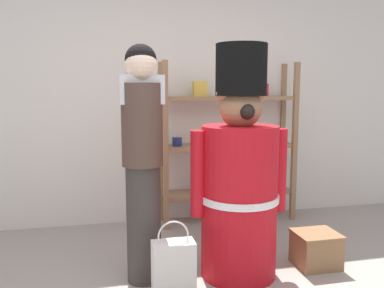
{
  "coord_description": "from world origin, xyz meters",
  "views": [
    {
      "loc": [
        -0.53,
        -1.95,
        1.39
      ],
      "look_at": [
        0.08,
        0.78,
        1.0
      ],
      "focal_mm": 37.12,
      "sensor_mm": 36.0,
      "label": 1
    }
  ],
  "objects_px": {
    "teddy_bear_guard": "(239,181)",
    "display_crate": "(316,249)",
    "merchandise_shelf": "(228,141)",
    "shopping_bag": "(174,269)",
    "person_shopper": "(143,155)"
  },
  "relations": [
    {
      "from": "teddy_bear_guard",
      "to": "shopping_bag",
      "type": "xyz_separation_m",
      "value": [
        -0.54,
        -0.23,
        -0.52
      ]
    },
    {
      "from": "teddy_bear_guard",
      "to": "display_crate",
      "type": "distance_m",
      "value": 0.87
    },
    {
      "from": "teddy_bear_guard",
      "to": "person_shopper",
      "type": "height_order",
      "value": "teddy_bear_guard"
    },
    {
      "from": "shopping_bag",
      "to": "display_crate",
      "type": "bearing_deg",
      "value": 10.97
    },
    {
      "from": "display_crate",
      "to": "merchandise_shelf",
      "type": "bearing_deg",
      "value": 105.08
    },
    {
      "from": "teddy_bear_guard",
      "to": "display_crate",
      "type": "xyz_separation_m",
      "value": [
        0.64,
        -0.01,
        -0.58
      ]
    },
    {
      "from": "display_crate",
      "to": "teddy_bear_guard",
      "type": "bearing_deg",
      "value": 179.53
    },
    {
      "from": "teddy_bear_guard",
      "to": "shopping_bag",
      "type": "relative_size",
      "value": 3.19
    },
    {
      "from": "merchandise_shelf",
      "to": "shopping_bag",
      "type": "xyz_separation_m",
      "value": [
        -0.85,
        -1.46,
        -0.65
      ]
    },
    {
      "from": "teddy_bear_guard",
      "to": "merchandise_shelf",
      "type": "bearing_deg",
      "value": 75.78
    },
    {
      "from": "person_shopper",
      "to": "shopping_bag",
      "type": "xyz_separation_m",
      "value": [
        0.16,
        -0.3,
        -0.73
      ]
    },
    {
      "from": "merchandise_shelf",
      "to": "display_crate",
      "type": "bearing_deg",
      "value": -74.92
    },
    {
      "from": "person_shopper",
      "to": "shopping_bag",
      "type": "relative_size",
      "value": 3.18
    },
    {
      "from": "teddy_bear_guard",
      "to": "display_crate",
      "type": "relative_size",
      "value": 5.08
    },
    {
      "from": "merchandise_shelf",
      "to": "teddy_bear_guard",
      "type": "height_order",
      "value": "teddy_bear_guard"
    }
  ]
}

